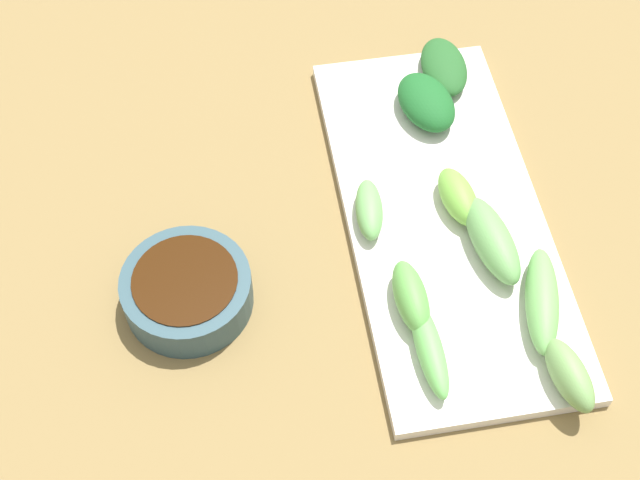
# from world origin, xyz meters

# --- Properties ---
(tabletop) EXTENTS (2.10, 2.10, 0.02)m
(tabletop) POSITION_xyz_m (0.00, 0.00, 0.01)
(tabletop) COLOR olive
(tabletop) RESTS_ON ground
(sauce_bowl) EXTENTS (0.11, 0.11, 0.04)m
(sauce_bowl) POSITION_xyz_m (-0.13, -0.04, 0.04)
(sauce_bowl) COLOR #304B55
(sauce_bowl) RESTS_ON tabletop
(serving_plate) EXTENTS (0.17, 0.38, 0.01)m
(serving_plate) POSITION_xyz_m (0.09, 0.01, 0.03)
(serving_plate) COLOR silver
(serving_plate) RESTS_ON tabletop
(broccoli_stalk_0) EXTENTS (0.04, 0.09, 0.03)m
(broccoli_stalk_0) POSITION_xyz_m (0.12, -0.04, 0.05)
(broccoli_stalk_0) COLOR #669F56
(broccoli_stalk_0) RESTS_ON serving_plate
(broccoli_stalk_1) EXTENTS (0.03, 0.07, 0.03)m
(broccoli_stalk_1) POSITION_xyz_m (0.04, -0.08, 0.05)
(broccoli_stalk_1) COLOR #5CA648
(broccoli_stalk_1) RESTS_ON serving_plate
(broccoli_leafy_2) EXTENTS (0.05, 0.08, 0.02)m
(broccoli_leafy_2) POSITION_xyz_m (0.13, 0.17, 0.04)
(broccoli_leafy_2) COLOR #235825
(broccoli_leafy_2) RESTS_ON serving_plate
(broccoli_stalk_3) EXTENTS (0.04, 0.07, 0.03)m
(broccoli_stalk_3) POSITION_xyz_m (0.15, -0.17, 0.05)
(broccoli_stalk_3) COLOR #6F9E55
(broccoli_stalk_3) RESTS_ON serving_plate
(broccoli_stalk_4) EXTENTS (0.02, 0.09, 0.02)m
(broccoli_stalk_4) POSITION_xyz_m (0.05, -0.13, 0.04)
(broccoli_stalk_4) COLOR #66BA58
(broccoli_stalk_4) RESTS_ON serving_plate
(broccoli_stalk_5) EXTENTS (0.05, 0.10, 0.03)m
(broccoli_stalk_5) POSITION_xyz_m (0.15, -0.10, 0.05)
(broccoli_stalk_5) COLOR #6BAD58
(broccoli_stalk_5) RESTS_ON serving_plate
(broccoli_stalk_6) EXTENTS (0.04, 0.06, 0.03)m
(broccoli_stalk_6) POSITION_xyz_m (0.11, 0.01, 0.05)
(broccoli_stalk_6) COLOR #71B440
(broccoli_stalk_6) RESTS_ON serving_plate
(broccoli_stalk_7) EXTENTS (0.03, 0.06, 0.02)m
(broccoli_stalk_7) POSITION_xyz_m (0.03, 0.01, 0.04)
(broccoli_stalk_7) COLOR #69A95A
(broccoli_stalk_7) RESTS_ON serving_plate
(broccoli_leafy_8) EXTENTS (0.06, 0.08, 0.03)m
(broccoli_leafy_8) POSITION_xyz_m (0.10, 0.12, 0.05)
(broccoli_leafy_8) COLOR #1B5B24
(broccoli_leafy_8) RESTS_ON serving_plate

